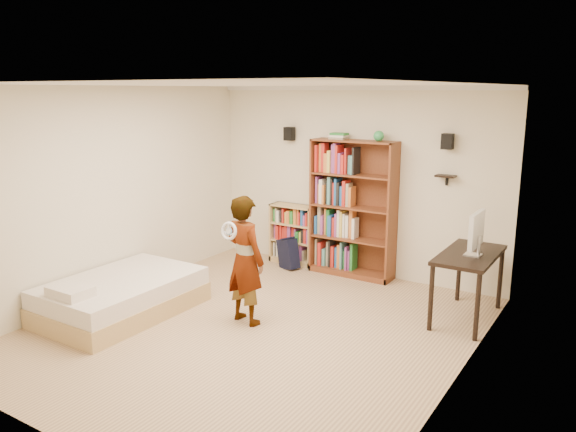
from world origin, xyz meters
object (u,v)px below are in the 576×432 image
object	(u,v)px
computer_desk	(467,286)
person	(245,260)
tall_bookshelf	(353,209)
low_bookshelf	(293,234)
daybed	(121,291)

from	to	relation	value
computer_desk	person	xyz separation A→B (m)	(-2.14, -1.46, 0.35)
tall_bookshelf	low_bookshelf	world-z (taller)	tall_bookshelf
computer_desk	daybed	bearing A→B (deg)	-149.97
tall_bookshelf	computer_desk	xyz separation A→B (m)	(1.86, -0.74, -0.58)
computer_desk	daybed	world-z (taller)	computer_desk
daybed	person	bearing A→B (deg)	22.77
tall_bookshelf	person	world-z (taller)	tall_bookshelf
daybed	person	xyz separation A→B (m)	(1.42, 0.60, 0.48)
low_bookshelf	daybed	size ratio (longest dim) A/B	0.49
computer_desk	person	bearing A→B (deg)	-145.68
daybed	person	size ratio (longest dim) A/B	1.24
tall_bookshelf	person	distance (m)	2.23
low_bookshelf	person	bearing A→B (deg)	-71.60
low_bookshelf	person	xyz separation A→B (m)	(0.75, -2.25, 0.29)
low_bookshelf	computer_desk	distance (m)	2.99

